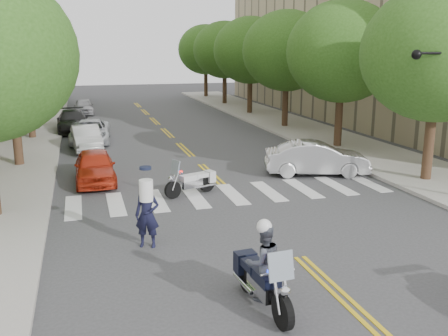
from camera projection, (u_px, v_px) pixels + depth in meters
name	position (u px, v px, depth m)	size (l,w,h in m)	color
ground	(300.00, 257.00, 14.15)	(140.00, 140.00, 0.00)	#38383A
sidewalk_left	(21.00, 139.00, 32.11)	(5.00, 60.00, 0.15)	#9E9991
sidewalk_right	(293.00, 126.00, 37.23)	(5.00, 60.00, 0.15)	#9E9991
tree_l_1	(9.00, 53.00, 23.54)	(6.40, 6.40, 8.45)	#382316
tree_l_2	(25.00, 51.00, 31.01)	(6.40, 6.40, 8.45)	#382316
tree_l_3	(35.00, 51.00, 38.48)	(6.40, 6.40, 8.45)	#382316
tree_l_4	(42.00, 50.00, 45.95)	(6.40, 6.40, 8.45)	#382316
tree_l_5	(46.00, 50.00, 53.42)	(6.40, 6.40, 8.45)	#382316
tree_r_0	(438.00, 53.00, 20.81)	(6.40, 6.40, 8.45)	#382316
tree_r_1	(342.00, 52.00, 28.28)	(6.40, 6.40, 8.45)	#382316
tree_r_2	(287.00, 51.00, 35.75)	(6.40, 6.40, 8.45)	#382316
tree_r_3	(250.00, 50.00, 43.23)	(6.40, 6.40, 8.45)	#382316
tree_r_4	(225.00, 50.00, 50.70)	(6.40, 6.40, 8.45)	#382316
tree_r_5	(206.00, 50.00, 58.17)	(6.40, 6.40, 8.45)	#382316
motorcycle_police	(262.00, 268.00, 11.27)	(0.93, 2.61, 2.13)	black
motorcycle_parked	(195.00, 181.00, 20.16)	(2.26, 1.16, 1.52)	black
officer_standing	(147.00, 215.00, 14.70)	(0.72, 0.47, 1.98)	black
convertible	(317.00, 158.00, 23.17)	(1.66, 4.75, 1.57)	#B7B8BA
parked_car_a	(95.00, 166.00, 21.87)	(1.69, 4.21, 1.43)	#B52A13
parked_car_b	(86.00, 138.00, 28.82)	(1.47, 4.23, 1.39)	silver
parked_car_c	(90.00, 132.00, 31.02)	(2.33, 5.05, 1.40)	#B9BCC2
parked_car_d	(72.00, 121.00, 35.15)	(2.09, 5.15, 1.49)	black
parked_car_e	(84.00, 107.00, 44.28)	(1.62, 4.04, 1.38)	#96969B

